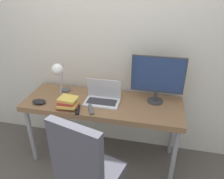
{
  "coord_description": "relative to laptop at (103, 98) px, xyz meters",
  "views": [
    {
      "loc": [
        0.54,
        -1.68,
        2.0
      ],
      "look_at": [
        0.11,
        0.26,
        0.96
      ],
      "focal_mm": 35.0,
      "sensor_mm": 36.0,
      "label": 1
    }
  ],
  "objects": [
    {
      "name": "ground_plane",
      "position": [
        -0.0,
        -0.3,
        -0.83
      ],
      "size": [
        12.0,
        12.0,
        0.0
      ],
      "primitive_type": "plane",
      "color": "#514C47"
    },
    {
      "name": "wall_back",
      "position": [
        -0.0,
        0.35,
        0.47
      ],
      "size": [
        8.0,
        0.05,
        2.6
      ],
      "color": "beige",
      "rests_on": "ground_plane"
    },
    {
      "name": "desk",
      "position": [
        -0.0,
        -0.01,
        -0.12
      ],
      "size": [
        1.73,
        0.59,
        0.78
      ],
      "color": "brown",
      "rests_on": "ground_plane"
    },
    {
      "name": "laptop",
      "position": [
        0.0,
        0.0,
        0.0
      ],
      "size": [
        0.37,
        0.23,
        0.24
      ],
      "color": "silver",
      "rests_on": "desk"
    },
    {
      "name": "monitor",
      "position": [
        0.56,
        0.13,
        0.25
      ],
      "size": [
        0.55,
        0.17,
        0.52
      ],
      "color": "#333338",
      "rests_on": "desk"
    },
    {
      "name": "desk_lamp",
      "position": [
        -0.5,
        0.03,
        0.24
      ],
      "size": [
        0.12,
        0.27,
        0.39
      ],
      "color": "#4C4C51",
      "rests_on": "desk"
    },
    {
      "name": "office_chair",
      "position": [
        0.05,
        -0.79,
        -0.24
      ],
      "size": [
        0.59,
        0.59,
        1.11
      ],
      "color": "black",
      "rests_on": "ground_plane"
    },
    {
      "name": "book_stack",
      "position": [
        -0.33,
        -0.19,
        0.01
      ],
      "size": [
        0.23,
        0.18,
        0.11
      ],
      "color": "#B2382D",
      "rests_on": "desk"
    },
    {
      "name": "tv_remote",
      "position": [
        -0.08,
        -0.19,
        -0.04
      ],
      "size": [
        0.11,
        0.18,
        0.02
      ],
      "color": "#4C4C51",
      "rests_on": "desk"
    },
    {
      "name": "media_remote",
      "position": [
        -0.21,
        -0.23,
        -0.04
      ],
      "size": [
        0.08,
        0.16,
        0.02
      ],
      "color": "black",
      "rests_on": "desk"
    },
    {
      "name": "game_controller",
      "position": [
        -0.66,
        -0.18,
        -0.03
      ],
      "size": [
        0.15,
        0.1,
        0.04
      ],
      "color": "black",
      "rests_on": "desk"
    }
  ]
}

